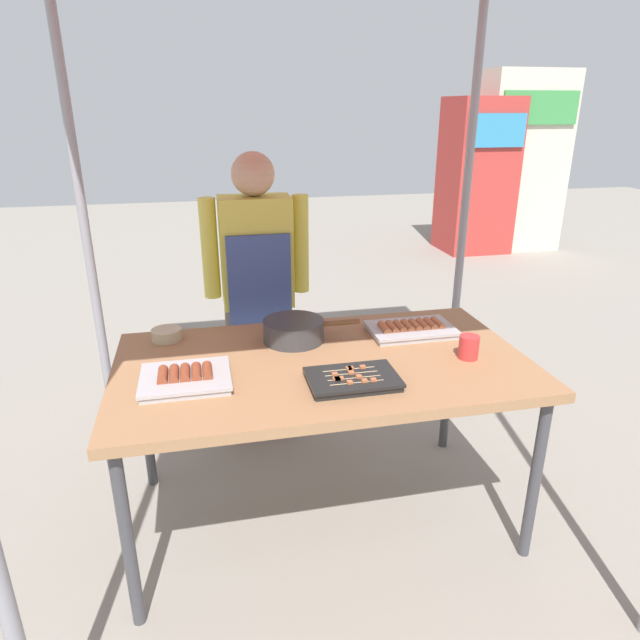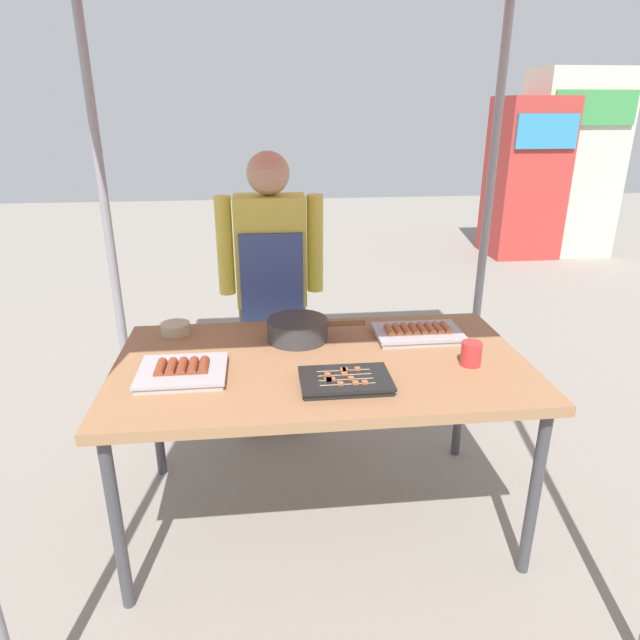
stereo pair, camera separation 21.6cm
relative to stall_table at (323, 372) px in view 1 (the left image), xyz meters
name	(u,v)px [view 1 (the left image)]	position (x,y,z in m)	size (l,w,h in m)	color
ground_plane	(322,515)	(0.00, 0.00, -0.70)	(18.00, 18.00, 0.00)	gray
stall_table	(323,372)	(0.00, 0.00, 0.00)	(1.60, 0.90, 0.75)	#9E724C
tray_grilled_sausages	(411,329)	(0.44, 0.19, 0.07)	(0.37, 0.24, 0.05)	#ADADB2
tray_meat_skewers	(353,379)	(0.06, -0.22, 0.07)	(0.32, 0.22, 0.04)	black
tray_pork_links	(186,378)	(-0.52, -0.08, 0.07)	(0.32, 0.27, 0.06)	#ADADB2
cooking_wok	(294,330)	(-0.07, 0.22, 0.10)	(0.42, 0.26, 0.09)	#38383A
condiment_bowl	(167,334)	(-0.60, 0.34, 0.08)	(0.13, 0.13, 0.05)	#BFB28C
drink_cup_near_edge	(469,347)	(0.56, -0.10, 0.10)	(0.08, 0.08, 0.09)	red
vendor_woman	(257,281)	(-0.17, 0.71, 0.18)	(0.52, 0.22, 1.49)	#595147
neighbor_stall_left	(516,162)	(3.42, 4.43, 0.35)	(1.03, 0.72, 2.08)	beige
neighbor_stall_right	(477,176)	(2.88, 4.37, 0.20)	(0.76, 0.73, 1.79)	#BF3833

